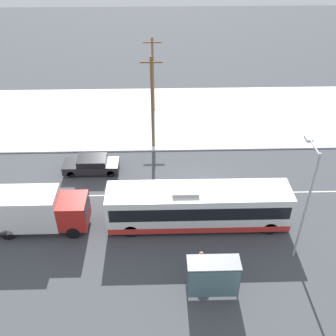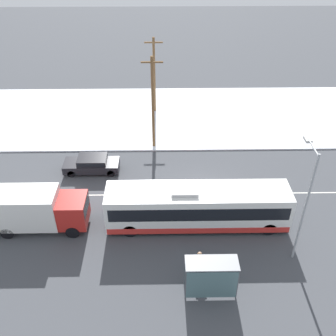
{
  "view_description": "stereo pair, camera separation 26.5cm",
  "coord_description": "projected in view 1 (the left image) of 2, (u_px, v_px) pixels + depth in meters",
  "views": [
    {
      "loc": [
        -3.1,
        -23.55,
        19.2
      ],
      "look_at": [
        -2.42,
        1.54,
        1.4
      ],
      "focal_mm": 42.0,
      "sensor_mm": 36.0,
      "label": 1
    },
    {
      "loc": [
        -2.84,
        -23.56,
        19.2
      ],
      "look_at": [
        -2.42,
        1.54,
        1.4
      ],
      "focal_mm": 42.0,
      "sensor_mm": 36.0,
      "label": 2
    }
  ],
  "objects": [
    {
      "name": "sedan_car",
      "position": [
        92.0,
        164.0,
        32.35
      ],
      "size": [
        4.52,
        1.8,
        1.37
      ],
      "rotation": [
        0.0,
        0.0,
        3.14
      ],
      "color": "black",
      "rests_on": "ground_plane"
    },
    {
      "name": "lane_marking_center",
      "position": [
        200.0,
        194.0,
        30.38
      ],
      "size": [
        60.0,
        0.12,
        0.0
      ],
      "color": "silver",
      "rests_on": "ground_plane"
    },
    {
      "name": "utility_pole_roadside",
      "position": [
        152.0,
        103.0,
        33.37
      ],
      "size": [
        1.8,
        0.24,
        8.48
      ],
      "color": "brown",
      "rests_on": "ground_plane"
    },
    {
      "name": "snow_lot",
      "position": [
        188.0,
        115.0,
        40.84
      ],
      "size": [
        80.0,
        13.4,
        0.12
      ],
      "color": "white",
      "rests_on": "ground_plane"
    },
    {
      "name": "box_truck",
      "position": [
        34.0,
        210.0,
        26.37
      ],
      "size": [
        6.79,
        2.3,
        3.01
      ],
      "color": "silver",
      "rests_on": "ground_plane"
    },
    {
      "name": "streetlamp",
      "position": [
        307.0,
        193.0,
        22.71
      ],
      "size": [
        0.36,
        2.21,
        7.89
      ],
      "color": "#9EA3A8",
      "rests_on": "ground_plane"
    },
    {
      "name": "utility_pole_snowlot",
      "position": [
        153.0,
        75.0,
        39.29
      ],
      "size": [
        1.8,
        0.24,
        7.83
      ],
      "color": "brown",
      "rests_on": "ground_plane"
    },
    {
      "name": "city_bus",
      "position": [
        198.0,
        207.0,
        26.81
      ],
      "size": [
        12.41,
        2.57,
        3.16
      ],
      "color": "white",
      "rests_on": "ground_plane"
    },
    {
      "name": "bus_shelter",
      "position": [
        214.0,
        275.0,
        21.89
      ],
      "size": [
        2.98,
        1.2,
        2.4
      ],
      "color": "gray",
      "rests_on": "ground_plane"
    },
    {
      "name": "ground_plane",
      "position": [
        200.0,
        194.0,
        30.38
      ],
      "size": [
        120.0,
        120.0,
        0.0
      ],
      "primitive_type": "plane",
      "color": "#424449"
    },
    {
      "name": "pedestrian_at_stop",
      "position": [
        201.0,
        260.0,
        23.53
      ],
      "size": [
        0.64,
        0.28,
        1.76
      ],
      "color": "#23232D",
      "rests_on": "ground_plane"
    }
  ]
}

